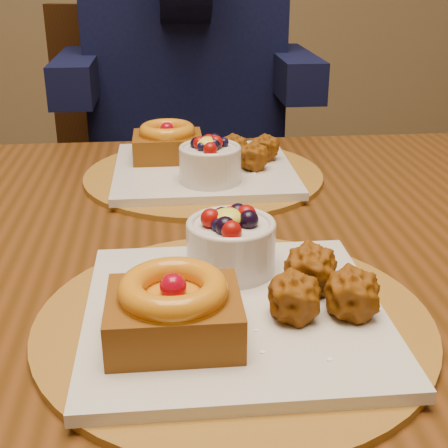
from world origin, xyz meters
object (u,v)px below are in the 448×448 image
at_px(chair_far, 124,179).
at_px(diner, 183,5).
at_px(dining_table, 215,286).
at_px(place_setting_near, 230,298).
at_px(place_setting_far, 202,163).

height_order(chair_far, diner, diner).
height_order(dining_table, place_setting_near, place_setting_near).
height_order(place_setting_near, place_setting_far, place_setting_near).
height_order(dining_table, chair_far, chair_far).
bearing_deg(chair_far, place_setting_near, -65.72).
xyz_separation_m(dining_table, place_setting_near, (-0.00, -0.21, 0.10)).
bearing_deg(place_setting_near, place_setting_far, 89.97).
distance_m(dining_table, chair_far, 0.90).
xyz_separation_m(chair_far, diner, (0.17, -0.08, 0.44)).
bearing_deg(dining_table, diner, 90.45).
relative_size(dining_table, chair_far, 1.65).
relative_size(place_setting_far, chair_far, 0.39).
distance_m(chair_far, diner, 0.48).
xyz_separation_m(place_setting_far, chair_far, (-0.17, 0.66, -0.24)).
height_order(place_setting_near, diner, diner).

